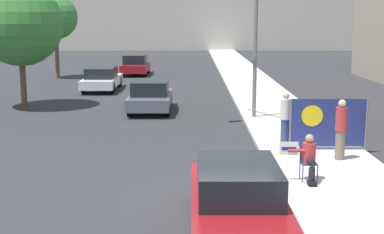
{
  "coord_description": "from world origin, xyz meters",
  "views": [
    {
      "loc": [
        -0.69,
        -11.47,
        4.22
      ],
      "look_at": [
        -0.73,
        4.28,
        1.29
      ],
      "focal_mm": 50.0,
      "sensor_mm": 36.0,
      "label": 1
    }
  ],
  "objects": [
    {
      "name": "car_on_road_distant",
      "position": [
        -4.92,
        28.55,
        0.75
      ],
      "size": [
        1.87,
        4.47,
        1.51
      ],
      "color": "maroon",
      "rests_on": "ground_plane"
    },
    {
      "name": "ground_plane",
      "position": [
        0.0,
        0.0,
        0.0
      ],
      "size": [
        160.0,
        160.0,
        0.0
      ],
      "primitive_type": "plane",
      "color": "#303033"
    },
    {
      "name": "car_on_road_midblock",
      "position": [
        -5.99,
        19.83,
        0.7
      ],
      "size": [
        1.85,
        4.7,
        1.38
      ],
      "color": "white",
      "rests_on": "ground_plane"
    },
    {
      "name": "sidewalk_curb",
      "position": [
        3.1,
        15.0,
        0.06
      ],
      "size": [
        3.32,
        90.0,
        0.13
      ],
      "primitive_type": "cube",
      "color": "beige",
      "rests_on": "ground_plane"
    },
    {
      "name": "traffic_light_pole",
      "position": [
        0.92,
        10.04,
        4.44
      ],
      "size": [
        3.08,
        2.85,
        6.4
      ],
      "color": "slate",
      "rests_on": "sidewalk_curb"
    },
    {
      "name": "street_tree_near_curb",
      "position": [
        -8.67,
        13.63,
        3.95
      ],
      "size": [
        3.96,
        3.96,
        5.94
      ],
      "color": "brown",
      "rests_on": "ground_plane"
    },
    {
      "name": "parked_car_curbside",
      "position": [
        0.21,
        -1.3,
        0.71
      ],
      "size": [
        1.83,
        4.33,
        1.41
      ],
      "color": "maroon",
      "rests_on": "ground_plane"
    },
    {
      "name": "jogger_on_sidewalk",
      "position": [
        3.65,
        3.72,
        1.04
      ],
      "size": [
        0.34,
        0.34,
        1.77
      ],
      "rotation": [
        0.0,
        0.0,
        2.64
      ],
      "color": "#756651",
      "rests_on": "sidewalk_curb"
    },
    {
      "name": "protest_banner",
      "position": [
        3.56,
        4.88,
        0.99
      ],
      "size": [
        2.43,
        0.06,
        1.62
      ],
      "color": "slate",
      "rests_on": "sidewalk_curb"
    },
    {
      "name": "car_on_road_nearest",
      "position": [
        -2.58,
        12.63,
        0.71
      ],
      "size": [
        1.84,
        4.22,
        1.43
      ],
      "color": "#565B60",
      "rests_on": "ground_plane"
    },
    {
      "name": "street_tree_midblock",
      "position": [
        -10.2,
        26.27,
        4.25
      ],
      "size": [
        3.08,
        3.08,
        5.81
      ],
      "color": "brown",
      "rests_on": "ground_plane"
    },
    {
      "name": "seated_protester",
      "position": [
        2.26,
        1.6,
        0.77
      ],
      "size": [
        0.97,
        0.77,
        1.2
      ],
      "rotation": [
        0.0,
        0.0,
        -0.21
      ],
      "color": "#474C56",
      "rests_on": "sidewalk_curb"
    },
    {
      "name": "pedestrian_behind",
      "position": [
        2.36,
        5.62,
        1.01
      ],
      "size": [
        0.34,
        0.34,
        1.72
      ],
      "rotation": [
        0.0,
        0.0,
        3.17
      ],
      "color": "#334775",
      "rests_on": "sidewalk_curb"
    }
  ]
}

